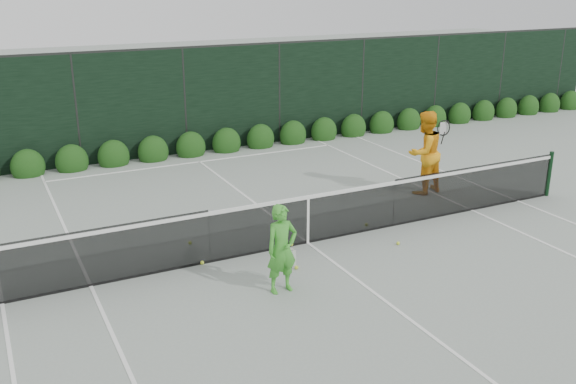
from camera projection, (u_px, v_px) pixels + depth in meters
name	position (u px, v px, depth m)	size (l,w,h in m)	color
ground	(308.00, 243.00, 12.46)	(80.00, 80.00, 0.00)	gray
tennis_net	(307.00, 218.00, 12.27)	(12.90, 0.10, 1.07)	#103218
player_woman	(282.00, 249.00, 10.34)	(0.63, 0.40, 1.50)	green
player_man	(424.00, 153.00, 15.05)	(1.08, 0.91, 1.98)	#FFA615
court_lines	(308.00, 243.00, 12.45)	(11.03, 23.83, 0.01)	white
windscreen_fence	(393.00, 214.00, 9.67)	(32.00, 21.07, 3.06)	black
hedge_row	(191.00, 148.00, 18.44)	(31.66, 0.65, 0.94)	#0F340E
tennis_balls	(292.00, 249.00, 12.12)	(3.75, 1.96, 0.07)	#D2E833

